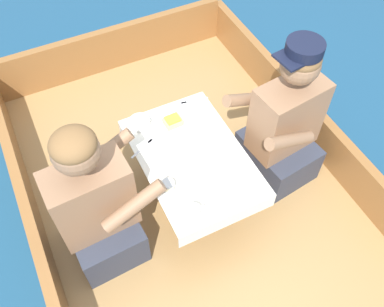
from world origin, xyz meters
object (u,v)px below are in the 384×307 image
Objects in this scene: sandwich at (173,121)px; coffee_cup_center at (194,211)px; tin_can at (168,185)px; coffee_cup_starboard at (213,132)px; person_port at (96,207)px; coffee_cup_port at (208,189)px; person_starboard at (284,126)px.

coffee_cup_center is at bearing -104.68° from sandwich.
tin_can is (-0.05, 0.20, -0.01)m from coffee_cup_center.
coffee_cup_starboard is at bearing 30.40° from tin_can.
coffee_cup_center reaches higher than tin_can.
sandwich reaches higher than coffee_cup_starboard.
coffee_cup_starboard is (0.75, 0.15, 0.04)m from person_port.
tin_can reaches higher than coffee_cup_starboard.
person_port is 9.12× the size of coffee_cup_port.
person_port is 0.67m from sandwich.
person_starboard is at bearing -1.71° from person_port.
person_port is at bearing 147.91° from coffee_cup_center.
tin_can is at bearing 104.61° from coffee_cup_center.
coffee_cup_starboard is (0.17, -0.17, -0.01)m from sandwich.
coffee_cup_port is 0.15m from coffee_cup_center.
person_port reaches higher than tin_can.
person_port is 0.77m from coffee_cup_starboard.
person_port reaches higher than coffee_cup_port.
coffee_cup_center is (0.43, -0.27, 0.05)m from person_port.
coffee_cup_port is (-0.03, -0.50, -0.01)m from sandwich.
tin_can is (-0.38, -0.22, 0.00)m from coffee_cup_starboard.
tin_can is at bearing 148.53° from coffee_cup_port.
coffee_cup_center reaches higher than sandwich.
coffee_cup_center is (-0.73, -0.30, 0.04)m from person_starboard.
sandwich is 0.50m from coffee_cup_port.
coffee_cup_center reaches higher than coffee_cup_port.
tin_can is at bearing -0.10° from person_starboard.
person_starboard is at bearing 7.09° from tin_can.
person_starboard is (1.16, 0.03, 0.01)m from person_port.
person_port is 0.58m from coffee_cup_port.
coffee_cup_port is 1.06× the size of coffee_cup_starboard.
coffee_cup_port is 0.38m from coffee_cup_starboard.
person_starboard is 15.14× the size of tin_can.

